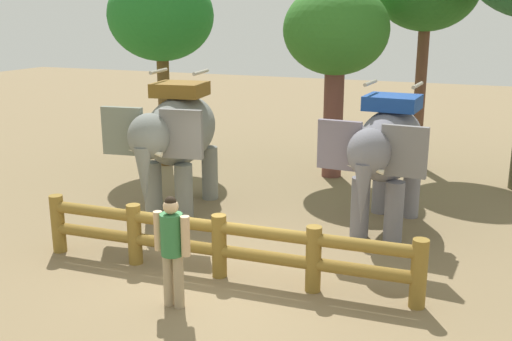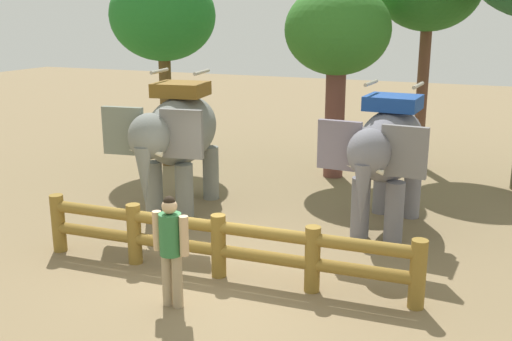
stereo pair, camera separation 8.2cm
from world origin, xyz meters
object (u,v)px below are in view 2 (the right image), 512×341
object	(u,v)px
elephant_near_left	(178,135)
tourist_woman_in_black	(171,243)
tree_far_left	(338,34)
elephant_center	(388,150)
log_fence	(218,241)
tree_back_center	(163,17)

from	to	relation	value
elephant_near_left	tourist_woman_in_black	size ratio (longest dim) A/B	2.12
elephant_near_left	tree_far_left	distance (m)	5.04
elephant_center	tourist_woman_in_black	xyz separation A→B (m)	(-2.23, -4.35, -0.65)
log_fence	tree_far_left	xyz separation A→B (m)	(0.05, 6.68, 3.05)
tree_back_center	elephant_near_left	bearing A→B (deg)	-55.53
log_fence	tree_back_center	xyz separation A→B (m)	(-4.58, 6.07, 3.44)
log_fence	elephant_center	world-z (taller)	elephant_center
log_fence	elephant_near_left	world-z (taller)	elephant_near_left
tourist_woman_in_black	elephant_center	bearing A→B (deg)	62.86
elephant_center	tourist_woman_in_black	bearing A→B (deg)	-117.14
log_fence	tree_back_center	size ratio (longest dim) A/B	1.22
tourist_woman_in_black	tree_back_center	xyz separation A→B (m)	(-4.40, 7.24, 3.07)
tree_far_left	tourist_woman_in_black	bearing A→B (deg)	-91.64
elephant_near_left	tree_back_center	xyz separation A→B (m)	(-2.37, 3.45, 2.35)
tree_far_left	log_fence	bearing A→B (deg)	-90.41
tree_far_left	tree_back_center	size ratio (longest dim) A/B	0.92
elephant_near_left	tree_far_left	bearing A→B (deg)	60.92
log_fence	tourist_woman_in_black	bearing A→B (deg)	-98.61
tourist_woman_in_black	tree_far_left	xyz separation A→B (m)	(0.22, 7.84, 2.68)
log_fence	tourist_woman_in_black	world-z (taller)	tourist_woman_in_black
elephant_center	tree_back_center	size ratio (longest dim) A/B	0.64
elephant_center	tree_back_center	distance (m)	7.63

